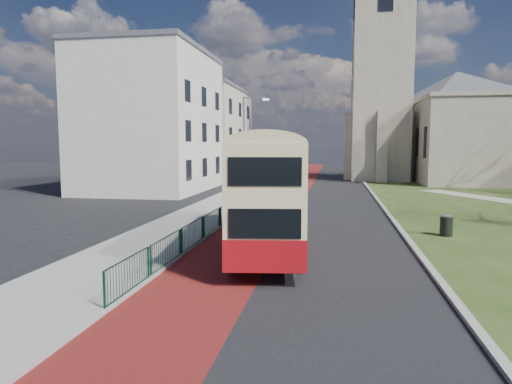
# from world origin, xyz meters

# --- Properties ---
(ground) EXTENTS (160.00, 160.00, 0.00)m
(ground) POSITION_xyz_m (0.00, 0.00, 0.00)
(ground) COLOR black
(ground) RESTS_ON ground
(road_carriageway) EXTENTS (9.00, 120.00, 0.01)m
(road_carriageway) POSITION_xyz_m (1.50, 20.00, 0.01)
(road_carriageway) COLOR black
(road_carriageway) RESTS_ON ground
(bus_lane) EXTENTS (3.40, 120.00, 0.01)m
(bus_lane) POSITION_xyz_m (-1.20, 20.00, 0.01)
(bus_lane) COLOR #591414
(bus_lane) RESTS_ON ground
(pavement_west) EXTENTS (4.00, 120.00, 0.12)m
(pavement_west) POSITION_xyz_m (-5.00, 20.00, 0.06)
(pavement_west) COLOR gray
(pavement_west) RESTS_ON ground
(kerb_west) EXTENTS (0.25, 120.00, 0.13)m
(kerb_west) POSITION_xyz_m (-3.00, 20.00, 0.07)
(kerb_west) COLOR #999993
(kerb_west) RESTS_ON ground
(kerb_east) EXTENTS (0.25, 80.00, 0.13)m
(kerb_east) POSITION_xyz_m (6.10, 22.00, 0.07)
(kerb_east) COLOR #999993
(kerb_east) RESTS_ON ground
(pedestrian_railing) EXTENTS (0.07, 24.00, 1.12)m
(pedestrian_railing) POSITION_xyz_m (-2.95, 4.00, 0.55)
(pedestrian_railing) COLOR #0C3623
(pedestrian_railing) RESTS_ON ground
(gothic_church) EXTENTS (16.38, 18.00, 40.00)m
(gothic_church) POSITION_xyz_m (12.56, 38.00, 13.13)
(gothic_church) COLOR gray
(gothic_church) RESTS_ON ground
(street_block_near) EXTENTS (10.30, 14.30, 13.00)m
(street_block_near) POSITION_xyz_m (-14.00, 22.00, 6.51)
(street_block_near) COLOR beige
(street_block_near) RESTS_ON ground
(street_block_far) EXTENTS (10.30, 16.30, 11.50)m
(street_block_far) POSITION_xyz_m (-14.00, 38.00, 5.76)
(street_block_far) COLOR beige
(street_block_far) RESTS_ON ground
(streetlamp) EXTENTS (2.13, 0.18, 8.00)m
(streetlamp) POSITION_xyz_m (-4.35, 18.00, 4.59)
(streetlamp) COLOR gray
(streetlamp) RESTS_ON pavement_west
(bus) EXTENTS (3.98, 11.12, 4.55)m
(bus) POSITION_xyz_m (0.07, -0.05, 2.60)
(bus) COLOR maroon
(bus) RESTS_ON ground
(litter_bin) EXTENTS (0.76, 0.76, 0.98)m
(litter_bin) POSITION_xyz_m (8.00, 3.72, 0.54)
(litter_bin) COLOR black
(litter_bin) RESTS_ON grass_green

